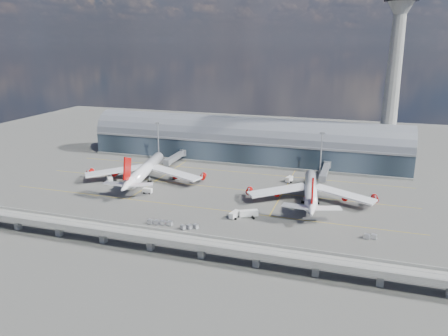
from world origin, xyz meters
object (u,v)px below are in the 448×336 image
(floodlight_mast_right, at_px, (321,154))
(cargo_train_1, at_px, (160,223))
(service_truck_0, at_px, (110,179))
(service_truck_2, at_px, (249,213))
(cargo_train_0, at_px, (189,227))
(service_truck_4, at_px, (289,179))
(airliner_right, at_px, (311,191))
(floodlight_mast_left, at_px, (158,141))
(airliner_left, at_px, (144,171))
(service_truck_3, at_px, (234,215))
(cargo_train_2, at_px, (370,237))
(service_truck_1, at_px, (148,191))
(control_tower, at_px, (393,82))
(service_truck_5, at_px, (177,176))

(floodlight_mast_right, bearing_deg, cargo_train_1, -122.73)
(service_truck_0, height_order, cargo_train_1, service_truck_0)
(service_truck_2, height_order, cargo_train_0, service_truck_2)
(service_truck_0, bearing_deg, service_truck_4, -21.18)
(airliner_right, distance_m, service_truck_0, 108.03)
(floodlight_mast_left, distance_m, airliner_left, 39.51)
(floodlight_mast_left, distance_m, cargo_train_1, 99.12)
(service_truck_3, bearing_deg, floodlight_mast_right, 82.01)
(airliner_left, height_order, service_truck_2, airliner_left)
(floodlight_mast_left, height_order, cargo_train_2, floodlight_mast_left)
(service_truck_4, bearing_deg, floodlight_mast_right, 60.09)
(airliner_right, distance_m, service_truck_4, 31.63)
(cargo_train_2, bearing_deg, service_truck_1, 93.34)
(control_tower, relative_size, service_truck_0, 14.10)
(service_truck_3, bearing_deg, service_truck_1, 175.79)
(control_tower, bearing_deg, airliner_left, -152.38)
(service_truck_0, xyz_separation_m, cargo_train_0, (64.60, -44.05, -0.69))
(service_truck_3, height_order, cargo_train_1, service_truck_3)
(cargo_train_0, xyz_separation_m, cargo_train_1, (-13.30, 0.10, 0.07))
(service_truck_2, height_order, cargo_train_1, service_truck_2)
(airliner_right, relative_size, service_truck_3, 10.50)
(floodlight_mast_right, height_order, service_truck_2, floodlight_mast_right)
(floodlight_mast_left, bearing_deg, service_truck_2, -41.84)
(floodlight_mast_left, relative_size, service_truck_4, 4.67)
(control_tower, height_order, cargo_train_2, control_tower)
(airliner_right, xyz_separation_m, cargo_train_0, (-43.34, -46.40, -4.47))
(service_truck_4, xyz_separation_m, cargo_train_1, (-41.88, -74.01, -0.51))
(service_truck_1, xyz_separation_m, service_truck_3, (50.67, -16.88, 0.09))
(floodlight_mast_left, distance_m, floodlight_mast_right, 100.00)
(service_truck_0, height_order, service_truck_1, service_truck_0)
(floodlight_mast_right, height_order, service_truck_0, floodlight_mast_right)
(service_truck_0, bearing_deg, service_truck_2, -54.97)
(cargo_train_0, bearing_deg, floodlight_mast_right, 0.19)
(cargo_train_1, bearing_deg, cargo_train_0, -84.02)
(control_tower, relative_size, service_truck_3, 16.59)
(service_truck_3, height_order, service_truck_5, service_truck_5)
(control_tower, relative_size, airliner_left, 1.46)
(floodlight_mast_left, relative_size, floodlight_mast_right, 1.00)
(service_truck_3, height_order, cargo_train_2, service_truck_3)
(service_truck_0, distance_m, cargo_train_0, 78.19)
(service_truck_5, bearing_deg, service_truck_1, -125.98)
(service_truck_1, xyz_separation_m, service_truck_5, (4.52, 26.74, 0.10))
(airliner_left, height_order, service_truck_5, airliner_left)
(service_truck_1, height_order, service_truck_5, service_truck_5)
(airliner_right, height_order, service_truck_3, airliner_right)
(floodlight_mast_left, relative_size, cargo_train_2, 4.62)
(service_truck_4, bearing_deg, floodlight_mast_left, -173.25)
(airliner_left, distance_m, service_truck_1, 20.60)
(control_tower, relative_size, service_truck_2, 12.27)
(control_tower, relative_size, service_truck_1, 22.16)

